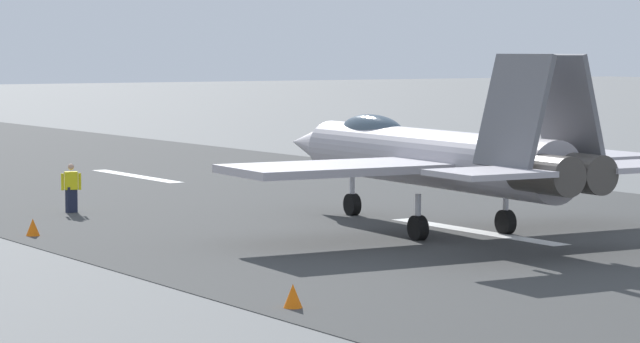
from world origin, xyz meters
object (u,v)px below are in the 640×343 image
object	(u,v)px
crew_person	(71,188)
marker_cone_near	(293,296)
marker_cone_mid	(33,227)
fighter_jet	(431,156)

from	to	relation	value
crew_person	marker_cone_near	bearing A→B (deg)	169.98
crew_person	marker_cone_near	world-z (taller)	crew_person
marker_cone_mid	fighter_jet	bearing A→B (deg)	-117.07
fighter_jet	crew_person	xyz separation A→B (m)	(10.96, 7.39, -1.52)
crew_person	marker_cone_mid	distance (m)	6.47
fighter_jet	marker_cone_near	bearing A→B (deg)	130.45
fighter_jet	crew_person	distance (m)	13.31
crew_person	marker_cone_near	distance (m)	20.65
fighter_jet	marker_cone_near	distance (m)	14.59
crew_person	marker_cone_mid	bearing A→B (deg)	146.10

